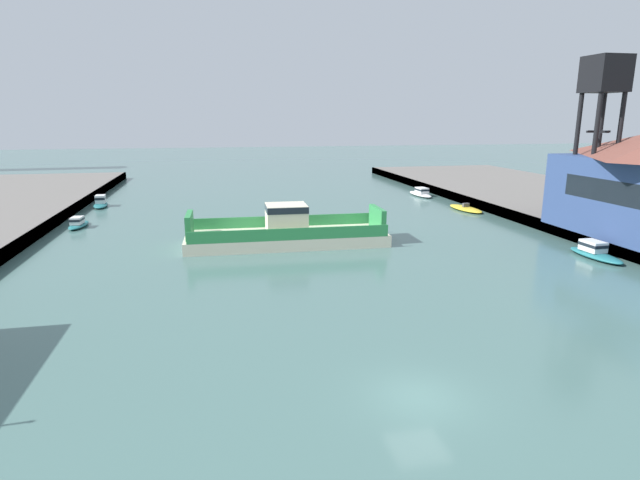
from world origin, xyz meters
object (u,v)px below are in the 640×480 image
(moored_boat_mid_left, at_px, (595,252))
(moored_boat_mid_right, at_px, (101,202))
(moored_boat_near_left, at_px, (421,193))
(crane_tower, at_px, (603,94))
(chain_ferry, at_px, (287,232))
(moored_boat_near_right, at_px, (466,208))
(moored_boat_far_right, at_px, (78,223))

(moored_boat_mid_left, relative_size, moored_boat_mid_right, 1.12)
(moored_boat_near_left, xyz_separation_m, moored_boat_mid_left, (0.76, -36.89, 0.03))
(moored_boat_mid_left, xyz_separation_m, crane_tower, (4.49, 6.75, 13.55))
(moored_boat_near_left, relative_size, crane_tower, 0.40)
(moored_boat_mid_left, bearing_deg, chain_ferry, 158.01)
(chain_ferry, bearing_deg, crane_tower, -6.77)
(moored_boat_near_left, distance_m, crane_tower, 33.47)
(moored_boat_mid_right, distance_m, crane_tower, 61.50)
(moored_boat_near_right, bearing_deg, crane_tower, -75.96)
(moored_boat_far_right, distance_m, crane_tower, 55.79)
(moored_boat_near_right, xyz_separation_m, moored_boat_far_right, (-47.39, -1.28, 0.22))
(moored_boat_mid_right, bearing_deg, chain_ferry, -50.03)
(moored_boat_mid_right, relative_size, crane_tower, 0.32)
(moored_boat_near_right, bearing_deg, moored_boat_near_left, 94.20)
(moored_boat_mid_left, bearing_deg, moored_boat_near_left, 91.18)
(moored_boat_near_left, relative_size, moored_boat_near_right, 0.95)
(chain_ferry, relative_size, moored_boat_near_left, 2.93)
(moored_boat_near_left, distance_m, moored_boat_near_right, 12.94)
(chain_ferry, relative_size, crane_tower, 1.17)
(moored_boat_near_left, xyz_separation_m, moored_boat_mid_right, (-46.80, -0.29, 0.08))
(moored_boat_mid_right, bearing_deg, moored_boat_far_right, -88.51)
(moored_boat_mid_right, bearing_deg, moored_boat_mid_left, -37.57)
(moored_boat_far_right, bearing_deg, moored_boat_mid_right, 91.49)
(moored_boat_mid_left, bearing_deg, moored_boat_mid_right, 142.43)
(moored_boat_mid_left, bearing_deg, moored_boat_near_right, 89.56)
(crane_tower, bearing_deg, moored_boat_mid_left, -123.62)
(chain_ferry, height_order, moored_boat_near_right, chain_ferry)
(moored_boat_near_left, bearing_deg, moored_boat_mid_right, -179.64)
(moored_boat_near_right, xyz_separation_m, moored_boat_mid_right, (-47.75, 12.61, 0.35))
(chain_ferry, distance_m, moored_boat_mid_left, 27.56)
(moored_boat_far_right, bearing_deg, crane_tower, -17.14)
(crane_tower, bearing_deg, moored_boat_far_right, 162.86)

